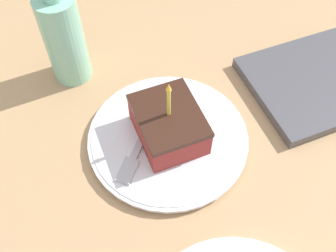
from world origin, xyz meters
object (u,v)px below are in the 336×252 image
at_px(cake_slice, 169,124).
at_px(fork, 140,144).
at_px(bottle, 63,36).
at_px(marble_board, 316,81).
at_px(plate, 168,138).

distance_m(cake_slice, fork, 0.06).
relative_size(cake_slice, bottle, 0.55).
bearing_deg(marble_board, cake_slice, 2.33).
relative_size(bottle, marble_board, 0.95).
distance_m(cake_slice, bottle, 0.24).
bearing_deg(fork, cake_slice, -178.57).
height_order(cake_slice, marble_board, cake_slice).
distance_m(bottle, marble_board, 0.47).
height_order(plate, marble_board, marble_board).
bearing_deg(plate, marble_board, -177.22).
distance_m(plate, marble_board, 0.30).
height_order(cake_slice, bottle, bottle).
bearing_deg(bottle, cake_slice, 118.35).
relative_size(fork, marble_board, 0.60).
relative_size(plate, marble_board, 1.10).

